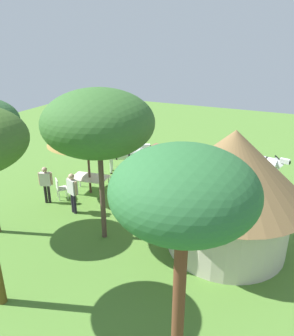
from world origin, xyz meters
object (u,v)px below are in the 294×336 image
object	(u,v)px
zebra_toward_hut	(181,154)
acacia_tree_behind_hut	(184,194)
thatched_hut	(231,185)
guest_behind_table	(46,182)
standing_watcher	(212,161)
patio_chair_west_end	(60,187)
shade_umbrella	(87,135)
zebra_nearest_camera	(125,153)
guest_beside_umbrella	(72,190)
patio_chair_east_end	(117,176)
patio_dining_table	(90,179)
acacia_tree_left_background	(98,123)
zebra_by_umbrella	(261,164)
striped_lounge_chair	(189,188)

from	to	relation	value
zebra_toward_hut	acacia_tree_behind_hut	size ratio (longest dim) A/B	0.48
thatched_hut	guest_behind_table	xyz separation A→B (m)	(7.34, 0.01, -1.26)
guest_behind_table	standing_watcher	world-z (taller)	standing_watcher
patio_chair_west_end	guest_behind_table	size ratio (longest dim) A/B	0.57
thatched_hut	zebra_toward_hut	size ratio (longest dim) A/B	2.02
zebra_toward_hut	thatched_hut	bearing A→B (deg)	131.64
shade_umbrella	zebra_nearest_camera	world-z (taller)	shade_umbrella
zebra_toward_hut	acacia_tree_behind_hut	xyz separation A→B (m)	(-3.51, 10.29, 3.17)
guest_beside_umbrella	patio_chair_east_end	bearing A→B (deg)	-76.36
shade_umbrella	guest_beside_umbrella	xyz separation A→B (m)	(-0.42, 1.77, -1.65)
patio_dining_table	patio_chair_east_end	xyz separation A→B (m)	(-0.77, -1.05, -0.14)
patio_chair_west_end	acacia_tree_left_background	xyz separation A→B (m)	(-3.20, 1.70, 3.51)
patio_dining_table	guest_behind_table	world-z (taller)	guest_behind_table
thatched_hut	zebra_nearest_camera	bearing A→B (deg)	-35.16
guest_beside_umbrella	patio_chair_west_end	bearing A→B (deg)	-10.62
acacia_tree_behind_hut	thatched_hut	bearing A→B (deg)	-89.44
thatched_hut	acacia_tree_left_background	size ratio (longest dim) A/B	0.93
acacia_tree_behind_hut	patio_chair_west_end	bearing A→B (deg)	-36.85
standing_watcher	zebra_nearest_camera	bearing A→B (deg)	64.98
guest_behind_table	zebra_by_umbrella	xyz separation A→B (m)	(-7.70, -5.51, 0.08)
thatched_hut	patio_chair_west_end	distance (m)	7.32
standing_watcher	zebra_toward_hut	xyz separation A→B (m)	(1.70, -0.54, -0.06)
guest_beside_umbrella	acacia_tree_left_background	world-z (taller)	acacia_tree_left_background
zebra_toward_hut	acacia_tree_left_background	world-z (taller)	acacia_tree_left_background
zebra_toward_hut	zebra_by_umbrella	bearing A→B (deg)	-170.10
thatched_hut	zebra_by_umbrella	xyz separation A→B (m)	(-0.36, -5.50, -1.17)
thatched_hut	shade_umbrella	bearing A→B (deg)	-13.66
patio_chair_east_end	guest_behind_table	bearing A→B (deg)	90.59
patio_chair_east_end	guest_beside_umbrella	distance (m)	2.88
patio_chair_west_end	thatched_hut	bearing A→B (deg)	35.89
patio_chair_west_end	zebra_by_umbrella	distance (m)	8.98
shade_umbrella	zebra_nearest_camera	xyz separation A→B (m)	(-0.29, -2.68, -1.61)
patio_dining_table	striped_lounge_chair	bearing A→B (deg)	-156.40
zebra_by_umbrella	shade_umbrella	bearing A→B (deg)	-46.16
patio_chair_west_end	guest_beside_umbrella	world-z (taller)	guest_beside_umbrella
guest_beside_umbrella	zebra_toward_hut	distance (m)	6.18
thatched_hut	patio_chair_west_end	bearing A→B (deg)	-4.21
shade_umbrella	guest_behind_table	bearing A→B (deg)	54.88
patio_chair_east_end	acacia_tree_left_background	world-z (taller)	acacia_tree_left_background
zebra_nearest_camera	patio_chair_east_end	bearing A→B (deg)	-7.60
thatched_hut	patio_dining_table	size ratio (longest dim) A/B	2.86
patio_chair_west_end	standing_watcher	xyz separation A→B (m)	(-5.34, -4.40, 0.50)
shade_umbrella	thatched_hut	bearing A→B (deg)	166.34
patio_chair_east_end	zebra_by_umbrella	distance (m)	6.56
zebra_toward_hut	acacia_tree_behind_hut	distance (m)	11.33
shade_umbrella	zebra_by_umbrella	world-z (taller)	shade_umbrella
acacia_tree_behind_hut	patio_dining_table	bearing A→B (deg)	-45.21
patio_dining_table	standing_watcher	size ratio (longest dim) A/B	0.98
thatched_hut	acacia_tree_behind_hut	distance (m)	5.20
zebra_by_umbrella	acacia_tree_left_background	size ratio (longest dim) A/B	0.43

